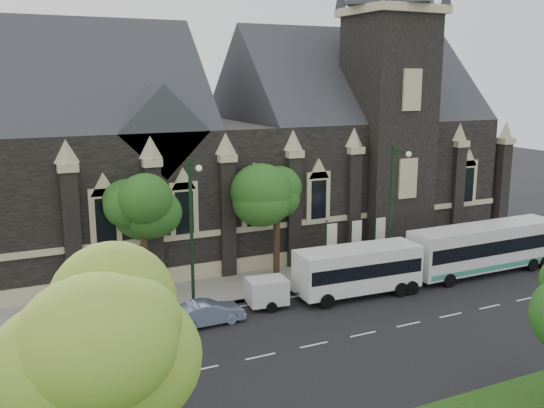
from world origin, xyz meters
TOP-DOWN VIEW (x-y plane):
  - ground at (0.00, 0.00)m, footprint 160.00×160.00m
  - sidewalk at (0.00, 9.50)m, footprint 80.00×5.00m
  - museum at (5.12, 18.78)m, footprint 40.00×17.70m
  - tree_park_near at (-11.77, -8.77)m, footprint 4.42×4.42m
  - tree_walk_right at (3.21, 10.71)m, footprint 4.08×4.08m
  - tree_walk_left at (-5.80, 10.70)m, footprint 3.91×3.91m
  - street_lamp_near at (10.00, 7.09)m, footprint 0.36×1.88m
  - street_lamp_mid at (-4.00, 7.09)m, footprint 0.36×1.88m
  - banner_flag_left at (6.29, 9.00)m, footprint 0.90×0.10m
  - banner_flag_center at (8.29, 9.00)m, footprint 0.90×0.10m
  - banner_flag_right at (10.29, 9.00)m, footprint 0.90×0.10m
  - tour_coach at (16.33, 4.98)m, footprint 11.70×2.77m
  - shuttle_bus at (6.00, 5.08)m, footprint 8.08×3.13m
  - box_trailer at (0.02, 5.68)m, footprint 3.39×2.00m
  - sedan at (-4.00, 4.84)m, footprint 4.10×1.49m
  - car_far_red at (-11.41, 5.20)m, footprint 4.17×2.05m

SIDE VIEW (x-z plane):
  - ground at x=0.00m, z-range 0.00..0.00m
  - sidewalk at x=0.00m, z-range 0.00..0.15m
  - sedan at x=-4.00m, z-range 0.00..1.34m
  - car_far_red at x=-11.41m, z-range 0.00..1.37m
  - box_trailer at x=0.02m, z-range 0.12..1.89m
  - shuttle_bus at x=6.00m, z-range 0.23..3.31m
  - tour_coach at x=16.33m, z-range 0.15..3.56m
  - banner_flag_left at x=6.29m, z-range 0.38..4.38m
  - banner_flag_center at x=8.29m, z-range 0.38..4.38m
  - banner_flag_right at x=10.29m, z-range 0.38..4.38m
  - street_lamp_near at x=10.00m, z-range 0.61..9.61m
  - street_lamp_mid at x=-4.00m, z-range 0.61..9.61m
  - tree_walk_left at x=-5.80m, z-range 1.91..9.55m
  - tree_walk_right at x=3.21m, z-range 1.92..9.72m
  - tree_park_near at x=-11.77m, z-range 2.14..10.70m
  - museum at x=5.12m, z-range -6.78..23.12m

